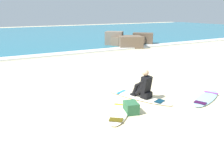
% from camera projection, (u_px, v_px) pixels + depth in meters
% --- Properties ---
extents(ground_plane, '(80.00, 80.00, 0.00)m').
position_uv_depth(ground_plane, '(117.00, 98.00, 8.29)').
color(ground_plane, beige).
extents(sea, '(80.00, 28.00, 0.10)m').
position_uv_depth(sea, '(10.00, 36.00, 27.21)').
color(sea, teal).
rests_on(sea, ground).
extents(breaking_foam, '(80.00, 0.90, 0.11)m').
position_uv_depth(breaking_foam, '(44.00, 55.00, 15.78)').
color(breaking_foam, white).
rests_on(breaking_foam, ground).
extents(surfboard_main, '(1.42, 2.52, 0.08)m').
position_uv_depth(surfboard_main, '(138.00, 97.00, 8.32)').
color(surfboard_main, '#EFE5C6').
rests_on(surfboard_main, ground).
extents(surfer_seated, '(0.50, 0.76, 0.95)m').
position_uv_depth(surfer_seated, '(144.00, 87.00, 8.11)').
color(surfer_seated, black).
rests_on(surfer_seated, surfboard_main).
extents(surfboard_spare_near, '(1.59, 1.72, 0.08)m').
position_uv_depth(surfboard_spare_near, '(119.00, 112.00, 7.07)').
color(surfboard_spare_near, '#EFE5C6').
rests_on(surfboard_spare_near, ground).
extents(surfboard_spare_far, '(2.05, 1.26, 0.08)m').
position_uv_depth(surfboard_spare_far, '(206.00, 98.00, 8.22)').
color(surfboard_spare_far, '#9ED1E5').
rests_on(surfboard_spare_far, ground).
extents(rock_outcrop_distant, '(4.25, 3.41, 1.17)m').
position_uv_depth(rock_outcrop_distant, '(129.00, 40.00, 20.25)').
color(rock_outcrop_distant, brown).
rests_on(rock_outcrop_distant, ground).
extents(beach_bag, '(0.48, 0.56, 0.32)m').
position_uv_depth(beach_bag, '(131.00, 108.00, 7.09)').
color(beach_bag, '#285B38').
rests_on(beach_bag, ground).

